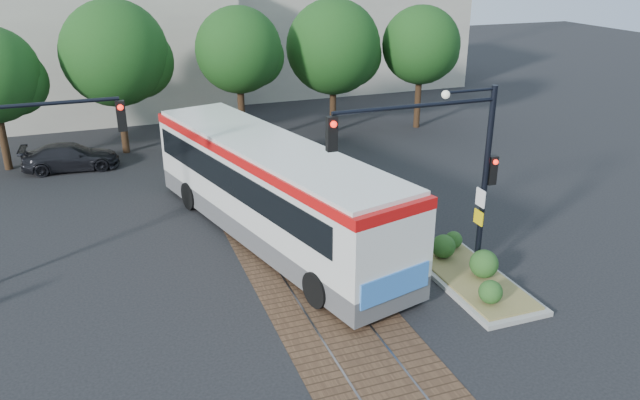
{
  "coord_description": "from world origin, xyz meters",
  "views": [
    {
      "loc": [
        -5.7,
        -15.72,
        9.85
      ],
      "look_at": [
        1.31,
        3.41,
        1.6
      ],
      "focal_mm": 35.0,
      "sensor_mm": 36.0,
      "label": 1
    }
  ],
  "objects": [
    {
      "name": "signal_pole_main",
      "position": [
        3.86,
        -0.81,
        4.16
      ],
      "size": [
        5.49,
        0.46,
        6.0
      ],
      "color": "black",
      "rests_on": "ground"
    },
    {
      "name": "signal_pole_left",
      "position": [
        -8.37,
        4.0,
        3.86
      ],
      "size": [
        4.99,
        0.34,
        6.0
      ],
      "color": "black",
      "rests_on": "ground"
    },
    {
      "name": "traffic_island",
      "position": [
        4.82,
        -0.9,
        0.33
      ],
      "size": [
        2.2,
        5.2,
        1.13
      ],
      "color": "gray",
      "rests_on": "ground"
    },
    {
      "name": "trackbed",
      "position": [
        0.0,
        4.0,
        0.01
      ],
      "size": [
        3.6,
        40.0,
        0.02
      ],
      "color": "brown",
      "rests_on": "ground"
    },
    {
      "name": "warehouses",
      "position": [
        -0.53,
        28.75,
        3.81
      ],
      "size": [
        40.0,
        13.0,
        8.0
      ],
      "color": "#ADA899",
      "rests_on": "ground"
    },
    {
      "name": "tree_row",
      "position": [
        1.21,
        16.42,
        4.85
      ],
      "size": [
        26.4,
        5.6,
        7.67
      ],
      "color": "#382314",
      "rests_on": "ground"
    },
    {
      "name": "parked_car",
      "position": [
        -7.14,
        14.88,
        0.64
      ],
      "size": [
        4.49,
        2.04,
        1.27
      ],
      "primitive_type": "imported",
      "rotation": [
        0.0,
        0.0,
        1.51
      ],
      "color": "black",
      "rests_on": "ground"
    },
    {
      "name": "city_bus",
      "position": [
        -0.24,
        4.33,
        2.01
      ],
      "size": [
        6.16,
        13.71,
        3.6
      ],
      "rotation": [
        0.0,
        0.0,
        0.26
      ],
      "color": "#4D4E50",
      "rests_on": "ground"
    },
    {
      "name": "ground",
      "position": [
        0.0,
        0.0,
        0.0
      ],
      "size": [
        120.0,
        120.0,
        0.0
      ],
      "primitive_type": "plane",
      "color": "black",
      "rests_on": "ground"
    }
  ]
}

